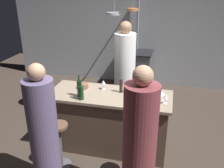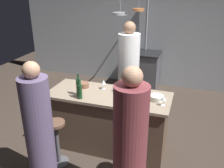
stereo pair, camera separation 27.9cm
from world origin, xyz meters
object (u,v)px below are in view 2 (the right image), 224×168
pepper_mill (121,86)px  guest_right (130,148)px  stove_range (142,70)px  wine_bottle_green (79,87)px  bar_stool_left (57,141)px  bar_stool_right (135,158)px  chef (128,75)px  mixing_bowl_wooden (84,85)px  wine_glass_by_chef (104,83)px  guest_left (39,131)px  wine_glass_near_left_guest (163,98)px  mixing_bowl_blue (131,90)px  potted_plant (41,89)px  wine_bottle_red (80,91)px  wine_bottle_white (136,95)px  mixing_bowl_ceramic (157,98)px

pepper_mill → guest_right: bearing=-68.6°
stove_range → guest_right: bearing=-80.4°
guest_right → wine_bottle_green: 1.30m
bar_stool_left → bar_stool_right: size_ratio=1.00×
chef → bar_stool_right: size_ratio=2.65×
stove_range → pepper_mill: 2.41m
bar_stool_right → mixing_bowl_wooden: 1.37m
wine_glass_by_chef → guest_left: bearing=-110.6°
pepper_mill → wine_bottle_green: (-0.54, -0.28, 0.02)m
pepper_mill → wine_glass_near_left_guest: (0.65, -0.22, 0.00)m
stove_range → mixing_bowl_blue: mixing_bowl_blue is taller
bar_stool_left → wine_glass_near_left_guest: bearing=20.6°
stove_range → bar_stool_left: 3.12m
potted_plant → pepper_mill: size_ratio=2.48×
bar_stool_right → wine_bottle_red: wine_bottle_red is taller
wine_bottle_white → wine_glass_near_left_guest: wine_bottle_white is taller
potted_plant → wine_bottle_white: size_ratio=1.78×
wine_bottle_white → mixing_bowl_ceramic: (0.25, 0.16, -0.08)m
guest_left → bar_stool_right: bearing=17.2°
wine_bottle_red → stove_range: bearing=82.9°
mixing_bowl_wooden → wine_bottle_white: bearing=-15.9°
chef → mixing_bowl_wooden: size_ratio=11.64×
mixing_bowl_blue → guest_right: bearing=-76.2°
wine_glass_by_chef → wine_glass_near_left_guest: size_ratio=1.00×
wine_glass_near_left_guest → mixing_bowl_blue: bearing=152.1°
wine_bottle_white → wine_bottle_green: (-0.83, -0.04, 0.02)m
guest_left → bar_stool_right: 1.23m
chef → guest_left: bearing=-106.4°
wine_glass_by_chef → bar_stool_right: bearing=-47.9°
mixing_bowl_blue → potted_plant: bearing=158.3°
bar_stool_right → pepper_mill: pepper_mill is taller
stove_range → wine_glass_by_chef: wine_glass_by_chef is taller
bar_stool_left → mixing_bowl_wooden: (0.10, 0.74, 0.56)m
chef → potted_plant: 2.00m
stove_range → chef: (0.03, -1.44, 0.39)m
bar_stool_left → potted_plant: 2.13m
mixing_bowl_wooden → guest_right: bearing=-47.3°
wine_glass_by_chef → mixing_bowl_wooden: size_ratio=0.94×
guest_right → wine_bottle_red: size_ratio=5.92×
bar_stool_left → wine_glass_by_chef: 1.08m
wine_glass_by_chef → guest_right: bearing=-58.1°
wine_bottle_white → wine_bottle_red: size_ratio=1.01×
wine_bottle_white → mixing_bowl_blue: size_ratio=1.61×
stove_range → mixing_bowl_wooden: mixing_bowl_wooden is taller
guest_right → wine_glass_near_left_guest: bearing=76.1°
wine_bottle_white → pepper_mill: bearing=140.4°
wine_bottle_green → mixing_bowl_blue: size_ratio=1.82×
chef → wine_bottle_red: 1.34m
mixing_bowl_wooden → stove_range: bearing=79.2°
stove_range → chef: size_ratio=0.49×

